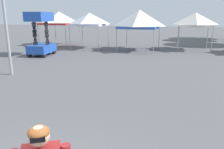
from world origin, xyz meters
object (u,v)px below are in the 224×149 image
Objects in this scene: scissor_lift at (41,42)px; canopy_tent_center at (195,20)px; canopy_tent_far_left at (139,19)px; canopy_tent_behind_right at (89,19)px; canopy_tent_right_of_center at (59,18)px.

canopy_tent_center is at bearing 29.61° from scissor_lift.
canopy_tent_far_left is at bearing 35.63° from scissor_lift.
canopy_tent_behind_right is 5.37m from scissor_lift.
canopy_tent_right_of_center is 1.05× the size of scissor_lift.
canopy_tent_behind_right reaches higher than scissor_lift.
canopy_tent_right_of_center is 8.79m from canopy_tent_far_left.
canopy_tent_behind_right is 0.94× the size of canopy_tent_far_left.
canopy_tent_right_of_center is at bearing 157.73° from canopy_tent_behind_right.
scissor_lift is at bearing -72.73° from canopy_tent_right_of_center.
canopy_tent_far_left reaches higher than canopy_tent_right_of_center.
canopy_tent_behind_right reaches higher than canopy_tent_center.
canopy_tent_right_of_center is 13.32m from canopy_tent_center.
canopy_tent_center is at bearing 10.80° from canopy_tent_behind_right.
canopy_tent_center is 13.15m from scissor_lift.
canopy_tent_behind_right is 1.01× the size of scissor_lift.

